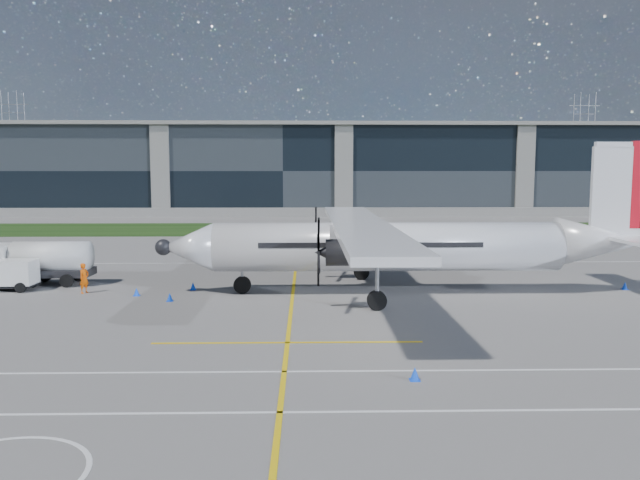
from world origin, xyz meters
name	(u,v)px	position (x,y,z in m)	size (l,w,h in m)	color
ground	(274,235)	(0.00, 40.00, 0.00)	(400.00, 400.00, 0.00)	slate
grass_strip	(277,229)	(0.00, 48.00, 0.02)	(400.00, 18.00, 0.04)	black
terminal_building	(285,171)	(0.00, 80.00, 7.50)	(120.00, 20.00, 15.00)	black
tree_line	(292,187)	(0.00, 140.00, 3.00)	(400.00, 6.00, 6.00)	black
pylon_west	(15,145)	(-80.00, 150.00, 15.00)	(9.00, 4.60, 30.00)	gray
pylon_east	(583,145)	(85.00, 150.00, 15.00)	(9.00, 4.60, 30.00)	gray
yellow_taxiway_centerline	(294,280)	(3.00, 10.00, 0.01)	(0.20, 70.00, 0.01)	yellow
white_lane_line	(184,413)	(0.00, -14.00, 0.01)	(90.00, 0.15, 0.01)	white
turboprop_aircraft	(405,218)	(9.91, 5.18, 4.69)	(30.14, 31.25, 9.38)	white
fuel_tanker_truck	(27,263)	(-14.77, 8.60, 1.45)	(7.71, 2.51, 2.89)	silver
baggage_tug	(11,275)	(-14.94, 6.58, 0.96)	(3.20, 1.92, 1.92)	silver
ground_crew_person	(84,276)	(-9.95, 5.53, 1.07)	(0.87, 0.62, 2.14)	#F25907
safety_cone_stbdwing	(349,255)	(7.58, 21.01, 0.25)	(0.36, 0.36, 0.50)	#0E4AF7
safety_cone_fwd	(137,292)	(-6.49, 4.60, 0.25)	(0.36, 0.36, 0.50)	#0E4AF7
safety_cone_tail	(625,286)	(24.23, 5.94, 0.25)	(0.36, 0.36, 0.50)	#0E4AF7
safety_cone_nose_port	(170,297)	(-4.12, 2.97, 0.25)	(0.36, 0.36, 0.50)	#0E4AF7
safety_cone_nose_stbd	(193,286)	(-3.40, 6.42, 0.25)	(0.36, 0.36, 0.50)	#0E4AF7
safety_cone_portwing	(415,374)	(7.77, -11.08, 0.25)	(0.36, 0.36, 0.50)	#0E4AF7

